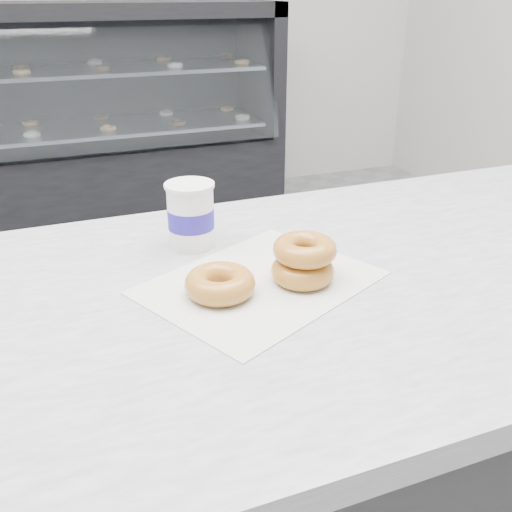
{
  "coord_description": "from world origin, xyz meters",
  "views": [
    {
      "loc": [
        -0.19,
        -1.32,
        1.32
      ],
      "look_at": [
        0.11,
        -0.56,
        0.93
      ],
      "focal_mm": 40.0,
      "sensor_mm": 36.0,
      "label": 1
    }
  ],
  "objects_px": {
    "donut_stack": "(304,260)",
    "coffee_cup": "(191,214)",
    "display_case": "(71,144)",
    "donut_single": "(220,283)"
  },
  "relations": [
    {
      "from": "donut_stack",
      "to": "coffee_cup",
      "type": "relative_size",
      "value": 1.13
    },
    {
      "from": "coffee_cup",
      "to": "display_case",
      "type": "bearing_deg",
      "value": 72.78
    },
    {
      "from": "donut_single",
      "to": "coffee_cup",
      "type": "distance_m",
      "value": 0.2
    },
    {
      "from": "donut_single",
      "to": "donut_stack",
      "type": "relative_size",
      "value": 0.82
    },
    {
      "from": "donut_stack",
      "to": "coffee_cup",
      "type": "height_order",
      "value": "coffee_cup"
    },
    {
      "from": "display_case",
      "to": "donut_stack",
      "type": "height_order",
      "value": "display_case"
    },
    {
      "from": "donut_single",
      "to": "donut_stack",
      "type": "xyz_separation_m",
      "value": [
        0.13,
        -0.0,
        0.02
      ]
    },
    {
      "from": "coffee_cup",
      "to": "donut_stack",
      "type": "bearing_deg",
      "value": -75.82
    },
    {
      "from": "donut_stack",
      "to": "donut_single",
      "type": "bearing_deg",
      "value": 178.55
    },
    {
      "from": "display_case",
      "to": "donut_stack",
      "type": "bearing_deg",
      "value": -86.51
    }
  ]
}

